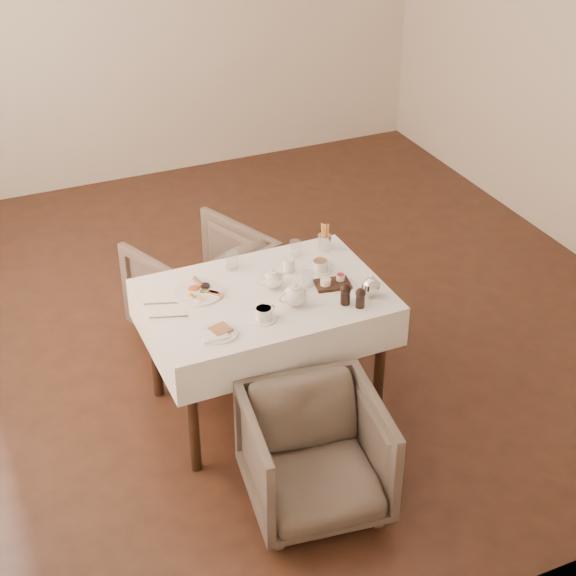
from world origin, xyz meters
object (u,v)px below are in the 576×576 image
(armchair_far, at_px, (202,286))
(teapot_centre, at_px, (273,278))
(breakfast_plate, at_px, (198,292))
(armchair_near, at_px, (315,455))
(table, at_px, (265,312))

(armchair_far, relative_size, teapot_centre, 4.92)
(armchair_far, distance_m, breakfast_plate, 0.86)
(armchair_near, distance_m, breakfast_plate, 1.08)
(breakfast_plate, bearing_deg, armchair_near, -56.63)
(teapot_centre, bearing_deg, breakfast_plate, 155.20)
(table, relative_size, breakfast_plate, 4.82)
(table, xyz_separation_m, teapot_centre, (0.06, 0.04, 0.18))
(table, distance_m, breakfast_plate, 0.37)
(breakfast_plate, bearing_deg, teapot_centre, 3.01)
(armchair_near, bearing_deg, armchair_far, 98.10)
(table, distance_m, teapot_centre, 0.19)
(armchair_far, bearing_deg, table, 73.09)
(teapot_centre, bearing_deg, armchair_near, -108.35)
(armchair_near, height_order, breakfast_plate, breakfast_plate)
(table, relative_size, teapot_centre, 8.49)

